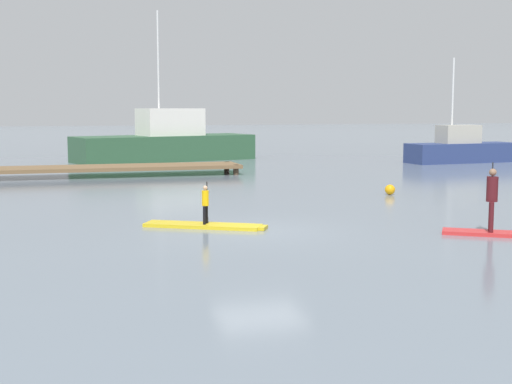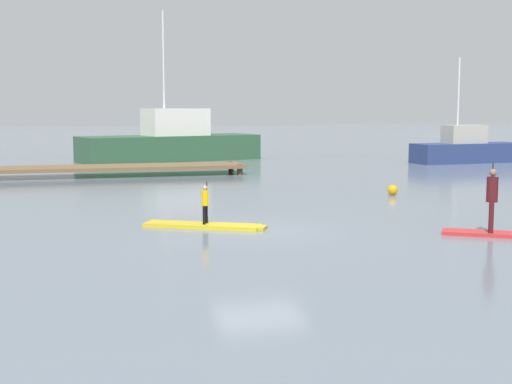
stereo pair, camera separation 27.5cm
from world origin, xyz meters
TOP-DOWN VIEW (x-y plane):
  - ground_plane at (0.00, 0.00)m, footprint 240.00×240.00m
  - paddleboard_near at (-1.35, 1.04)m, footprint 3.45×2.30m
  - paddler_child_solo at (-1.33, 1.04)m, footprint 0.27×0.36m
  - paddleboard_far at (6.09, -2.44)m, footprint 2.97×2.16m
  - paddler_adult at (5.84, -2.28)m, footprint 0.42×0.47m
  - fishing_boat_white_large at (1.42, 27.20)m, footprint 12.18×6.63m
  - fishing_boat_green_midground at (19.11, 20.72)m, footprint 7.34×2.73m
  - floating_dock at (-3.14, 17.51)m, footprint 13.75×2.66m
  - mooring_buoy_far at (7.26, 6.63)m, footprint 0.41×0.41m

SIDE VIEW (x-z plane):
  - ground_plane at x=0.00m, z-range 0.00..0.00m
  - paddleboard_near at x=-1.35m, z-range 0.00..0.10m
  - paddleboard_far at x=6.09m, z-range 0.00..0.10m
  - mooring_buoy_far at x=7.26m, z-range 0.00..0.41m
  - floating_dock at x=-3.14m, z-range 0.16..0.67m
  - paddler_child_solo at x=-1.33m, z-range 0.12..1.33m
  - fishing_boat_green_midground at x=19.11m, z-range -2.42..4.07m
  - paddler_adult at x=5.84m, z-range 0.15..2.01m
  - fishing_boat_white_large at x=1.42m, z-range -3.62..5.94m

